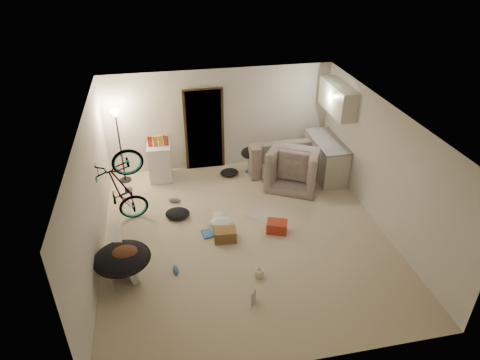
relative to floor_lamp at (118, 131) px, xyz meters
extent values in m
cube|color=beige|center=(2.40, -2.65, -1.32)|extent=(5.50, 6.00, 0.02)
cube|color=white|center=(2.40, -2.65, 1.20)|extent=(5.50, 6.00, 0.02)
cube|color=silver|center=(2.40, 0.36, -0.06)|extent=(5.50, 0.02, 2.50)
cube|color=silver|center=(2.40, -5.66, -0.06)|extent=(5.50, 0.02, 2.50)
cube|color=silver|center=(-0.36, -2.65, -0.06)|extent=(0.02, 6.00, 2.50)
cube|color=silver|center=(5.16, -2.65, -0.06)|extent=(0.02, 6.00, 2.50)
cube|color=black|center=(2.00, 0.32, -0.29)|extent=(0.85, 0.10, 2.04)
cube|color=#382613|center=(2.00, 0.29, -0.29)|extent=(0.97, 0.04, 2.10)
cylinder|color=black|center=(0.00, 0.00, -1.29)|extent=(0.28, 0.28, 0.03)
cylinder|color=black|center=(0.00, 0.00, -0.46)|extent=(0.04, 0.04, 1.70)
cone|color=#FFE0A5|center=(0.00, 0.00, 0.41)|extent=(0.24, 0.24, 0.18)
cube|color=beige|center=(4.83, -0.65, -0.87)|extent=(0.60, 1.50, 0.88)
cube|color=gray|center=(4.83, -0.65, -0.41)|extent=(0.64, 1.54, 0.04)
cube|color=beige|center=(4.96, -0.65, 0.64)|extent=(0.38, 1.40, 0.65)
imported|color=#384038|center=(4.05, -0.20, -0.99)|extent=(2.15, 0.86, 0.63)
imported|color=#384038|center=(4.00, -0.87, -0.93)|extent=(1.49, 1.44, 0.75)
imported|color=black|center=(0.10, -1.76, -0.84)|extent=(1.86, 1.01, 1.02)
imported|color=#AA3019|center=(2.11, -4.49, -1.30)|extent=(0.30, 0.29, 0.02)
cube|color=white|center=(0.86, -0.10, -0.86)|extent=(0.54, 0.54, 0.90)
cube|color=#AA3019|center=(0.69, -0.10, -0.31)|extent=(0.11, 0.08, 0.30)
cube|color=orange|center=(0.81, -0.10, -0.31)|extent=(0.10, 0.07, 0.30)
cube|color=gold|center=(0.93, -0.10, -0.31)|extent=(0.11, 0.08, 0.30)
cube|color=#AA3019|center=(1.05, -0.10, -0.31)|extent=(0.12, 0.10, 0.30)
cylinder|color=silver|center=(0.10, -3.49, -1.08)|extent=(0.64, 0.64, 0.45)
ellipsoid|color=black|center=(0.10, -3.49, -0.81)|extent=(0.89, 0.89, 0.38)
torus|color=black|center=(0.10, -3.49, -0.81)|extent=(0.96, 0.96, 0.07)
ellipsoid|color=#562E1D|center=(0.15, -3.52, -0.70)|extent=(0.54, 0.48, 0.22)
ellipsoid|color=black|center=(3.10, -0.20, -0.77)|extent=(0.60, 0.51, 0.28)
cube|color=silver|center=(0.10, -3.16, -0.98)|extent=(0.49, 1.02, 0.66)
cube|color=brown|center=(1.98, -2.73, -1.18)|extent=(0.46, 0.35, 0.25)
cube|color=#AA3019|center=(3.05, -2.67, -1.19)|extent=(0.48, 0.42, 0.23)
cylinder|color=beige|center=(2.39, -3.85, -1.23)|extent=(0.15, 0.15, 0.15)
cone|color=beige|center=(2.39, -3.85, -1.12)|extent=(0.09, 0.09, 0.07)
cube|color=#BAB5AC|center=(2.91, -2.06, -1.30)|extent=(0.73, 0.73, 0.01)
cube|color=#3166B3|center=(1.67, -2.49, -1.29)|extent=(0.25, 0.31, 0.03)
cube|color=silver|center=(1.96, -1.93, -1.29)|extent=(0.26, 0.31, 0.03)
ellipsoid|color=#3166B3|center=(3.05, -0.24, -1.25)|extent=(0.31, 0.16, 0.11)
ellipsoid|color=slate|center=(1.10, -1.19, -1.25)|extent=(0.31, 0.21, 0.11)
ellipsoid|color=#3166B3|center=(0.97, -3.46, -1.26)|extent=(0.10, 0.24, 0.09)
ellipsoid|color=black|center=(1.13, -1.77, -1.22)|extent=(0.60, 0.54, 0.17)
ellipsoid|color=black|center=(2.52, -0.24, -1.24)|extent=(0.51, 0.46, 0.14)
ellipsoid|color=silver|center=(1.99, -2.26, -1.23)|extent=(0.53, 0.47, 0.14)
camera|label=1|loc=(0.96, -9.27, 3.99)|focal=32.00mm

